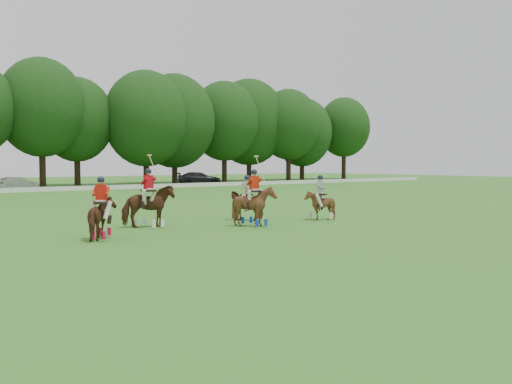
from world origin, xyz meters
TOP-DOWN VIEW (x-y plane):
  - ground at (0.00, 0.00)m, footprint 180.00×180.00m
  - boundary_rail at (0.00, 38.00)m, footprint 120.00×0.10m
  - car_mid at (2.34, 42.50)m, footprint 4.20×2.57m
  - car_right at (23.37, 42.50)m, footprint 5.75×4.18m
  - polo_red_a at (-5.56, 3.33)m, footprint 1.66×1.94m
  - polo_red_b at (-2.53, 5.61)m, footprint 1.95×1.73m
  - polo_red_c at (1.18, 3.22)m, footprint 1.62×1.77m
  - polo_stripe_a at (2.52, 5.50)m, footprint 1.61×1.75m
  - polo_stripe_b at (5.31, 3.45)m, footprint 1.63×1.67m
  - polo_ball at (4.35, 1.52)m, footprint 0.09×0.09m

SIDE VIEW (x-z plane):
  - ground at x=0.00m, z-range 0.00..0.00m
  - polo_ball at x=4.35m, z-range 0.00..0.09m
  - boundary_rail at x=0.00m, z-range 0.00..0.44m
  - car_mid at x=2.34m, z-range 0.00..1.31m
  - polo_stripe_b at x=5.31m, z-range -0.32..1.81m
  - polo_stripe_a at x=2.52m, z-range -0.31..1.81m
  - car_right at x=23.37m, z-range 0.00..1.55m
  - polo_red_a at x=-5.56m, z-range -0.32..1.91m
  - polo_red_c at x=1.18m, z-range -0.60..2.37m
  - polo_red_b at x=-2.53m, z-range -0.60..2.41m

